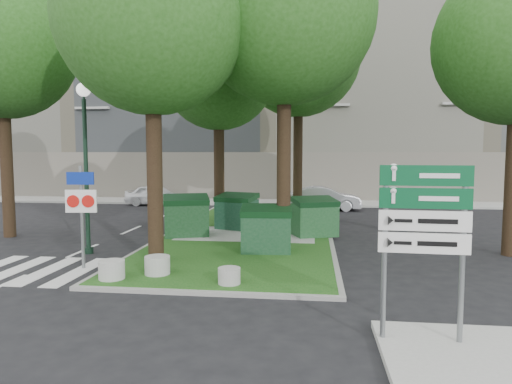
% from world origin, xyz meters
% --- Properties ---
extents(ground, '(120.00, 120.00, 0.00)m').
position_xyz_m(ground, '(0.00, 0.00, 0.00)').
color(ground, black).
rests_on(ground, ground).
extents(median_island, '(6.00, 16.00, 0.12)m').
position_xyz_m(median_island, '(0.50, 8.00, 0.06)').
color(median_island, '#164915').
rests_on(median_island, ground).
extents(median_kerb, '(6.30, 16.30, 0.10)m').
position_xyz_m(median_kerb, '(0.50, 8.00, 0.05)').
color(median_kerb, gray).
rests_on(median_kerb, ground).
extents(building_sidewalk, '(42.00, 3.00, 0.12)m').
position_xyz_m(building_sidewalk, '(0.00, 18.50, 0.06)').
color(building_sidewalk, '#999993').
rests_on(building_sidewalk, ground).
extents(zebra_crossing, '(5.00, 3.00, 0.01)m').
position_xyz_m(zebra_crossing, '(-3.75, 1.50, 0.01)').
color(zebra_crossing, silver).
rests_on(zebra_crossing, ground).
extents(apartment_building, '(41.00, 12.00, 16.00)m').
position_xyz_m(apartment_building, '(0.00, 26.00, 8.00)').
color(apartment_building, '#BDA88D').
rests_on(apartment_building, ground).
extents(tree_median_near_left, '(5.20, 5.20, 10.53)m').
position_xyz_m(tree_median_near_left, '(-1.41, 2.56, 7.32)').
color(tree_median_near_left, black).
rests_on(tree_median_near_left, ground).
extents(tree_median_mid, '(4.80, 4.80, 9.99)m').
position_xyz_m(tree_median_mid, '(-0.91, 9.06, 6.98)').
color(tree_median_mid, black).
rests_on(tree_median_mid, ground).
extents(tree_median_far, '(5.80, 5.80, 11.93)m').
position_xyz_m(tree_median_far, '(2.29, 12.06, 8.32)').
color(tree_median_far, black).
rests_on(tree_median_far, ground).
extents(tree_street_left, '(5.40, 5.40, 11.00)m').
position_xyz_m(tree_street_left, '(-8.41, 6.06, 7.65)').
color(tree_street_left, black).
rests_on(tree_street_left, ground).
extents(dumpster_a, '(1.92, 1.61, 1.53)m').
position_xyz_m(dumpster_a, '(-1.71, 6.40, 0.85)').
color(dumpster_a, '#0E3516').
rests_on(dumpster_a, median_island).
extents(dumpster_b, '(1.82, 1.52, 1.45)m').
position_xyz_m(dumpster_b, '(-0.11, 8.13, 0.81)').
color(dumpster_b, '#0F3521').
rests_on(dumpster_b, median_island).
extents(dumpster_c, '(1.63, 1.20, 1.45)m').
position_xyz_m(dumpster_c, '(1.49, 4.10, 0.82)').
color(dumpster_c, '#10361B').
rests_on(dumpster_c, median_island).
extents(dumpster_d, '(1.85, 1.59, 1.45)m').
position_xyz_m(dumpster_d, '(3.00, 6.98, 0.81)').
color(dumpster_d, '#15451D').
rests_on(dumpster_d, median_island).
extents(bollard_left, '(0.63, 0.63, 0.45)m').
position_xyz_m(bollard_left, '(-1.94, 0.56, 0.34)').
color(bollard_left, '#ACACA6').
rests_on(bollard_left, median_island).
extents(bollard_right, '(0.53, 0.53, 0.38)m').
position_xyz_m(bollard_right, '(0.98, 0.50, 0.31)').
color(bollard_right, '#A09F9A').
rests_on(bollard_right, median_island).
extents(bollard_mid, '(0.64, 0.64, 0.46)m').
position_xyz_m(bollard_mid, '(-0.98, 1.11, 0.35)').
color(bollard_mid, '#A6A6A1').
rests_on(bollard_mid, median_island).
extents(litter_bin, '(0.45, 0.45, 0.78)m').
position_xyz_m(litter_bin, '(3.20, 7.92, 0.51)').
color(litter_bin, gold).
rests_on(litter_bin, median_island).
extents(street_lamp, '(0.43, 0.43, 5.33)m').
position_xyz_m(street_lamp, '(-4.13, 3.64, 3.35)').
color(street_lamp, black).
rests_on(street_lamp, ground).
extents(traffic_sign_pole, '(0.85, 0.15, 2.84)m').
position_xyz_m(traffic_sign_pole, '(-3.36, 1.87, 1.82)').
color(traffic_sign_pole, slate).
rests_on(traffic_sign_pole, ground).
extents(directional_sign, '(1.44, 0.14, 2.88)m').
position_xyz_m(directional_sign, '(4.70, -2.26, 2.03)').
color(directional_sign, slate).
rests_on(directional_sign, sidewalk_corner).
extents(car_white, '(3.75, 1.68, 1.25)m').
position_xyz_m(car_white, '(-6.46, 16.58, 0.63)').
color(car_white, white).
rests_on(car_white, ground).
extents(car_silver, '(4.02, 1.48, 1.31)m').
position_xyz_m(car_silver, '(3.56, 15.50, 0.66)').
color(car_silver, '#AEAFB6').
rests_on(car_silver, ground).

